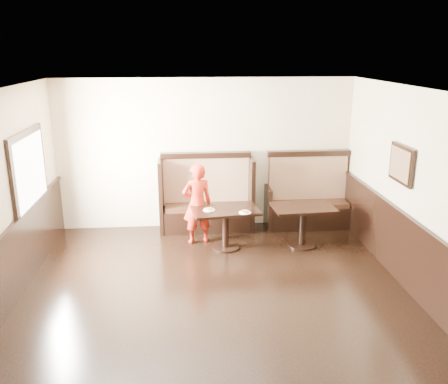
{
  "coord_description": "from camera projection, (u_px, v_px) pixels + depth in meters",
  "views": [
    {
      "loc": [
        -0.4,
        -5.18,
        3.28
      ],
      "look_at": [
        0.25,
        2.35,
        1.0
      ],
      "focal_mm": 38.0,
      "sensor_mm": 36.0,
      "label": 1
    }
  ],
  "objects": [
    {
      "name": "ground",
      "position": [
        220.0,
        323.0,
        5.92
      ],
      "size": [
        7.0,
        7.0,
        0.0
      ],
      "primitive_type": "plane",
      "color": "black",
      "rests_on": "ground"
    },
    {
      "name": "table_main",
      "position": [
        225.0,
        218.0,
        8.01
      ],
      "size": [
        1.19,
        0.83,
        0.71
      ],
      "rotation": [
        0.0,
        0.0,
        0.13
      ],
      "color": "black",
      "rests_on": "ground"
    },
    {
      "name": "booth_main",
      "position": [
        207.0,
        202.0,
        8.91
      ],
      "size": [
        1.75,
        0.72,
        1.45
      ],
      "color": "black",
      "rests_on": "ground"
    },
    {
      "name": "pizza_plate_left",
      "position": [
        209.0,
        209.0,
        7.9
      ],
      "size": [
        0.2,
        0.2,
        0.04
      ],
      "color": "white",
      "rests_on": "table_main"
    },
    {
      "name": "pizza_plate_right",
      "position": [
        245.0,
        212.0,
        7.77
      ],
      "size": [
        0.21,
        0.21,
        0.04
      ],
      "color": "white",
      "rests_on": "table_main"
    },
    {
      "name": "table_neighbor",
      "position": [
        303.0,
        216.0,
        8.11
      ],
      "size": [
        1.07,
        0.73,
        0.72
      ],
      "rotation": [
        0.0,
        0.0,
        0.06
      ],
      "color": "black",
      "rests_on": "ground"
    },
    {
      "name": "child",
      "position": [
        197.0,
        204.0,
        8.21
      ],
      "size": [
        0.58,
        0.45,
        1.42
      ],
      "primitive_type": "imported",
      "rotation": [
        0.0,
        0.0,
        3.37
      ],
      "color": "red",
      "rests_on": "ground"
    },
    {
      "name": "booth_neighbor",
      "position": [
        308.0,
        202.0,
        9.08
      ],
      "size": [
        1.65,
        0.72,
        1.45
      ],
      "color": "black",
      "rests_on": "ground"
    },
    {
      "name": "room_shell",
      "position": [
        195.0,
        265.0,
        5.97
      ],
      "size": [
        7.0,
        7.0,
        7.0
      ],
      "color": "beige",
      "rests_on": "ground"
    }
  ]
}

